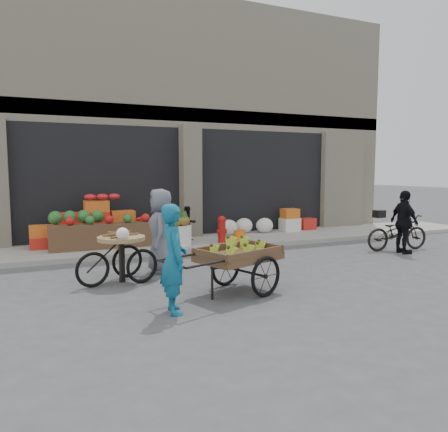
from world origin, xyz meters
name	(u,v)px	position (x,y,z in m)	size (l,w,h in m)	color
ground	(281,279)	(0.00, 0.00, 0.00)	(80.00, 80.00, 0.00)	#424244
sidewalk	(202,242)	(0.00, 4.10, 0.06)	(18.00, 2.20, 0.12)	gray
building	(161,131)	(0.00, 8.03, 3.37)	(14.00, 6.45, 7.00)	beige
fruit_display	(106,223)	(-2.48, 4.38, 0.67)	(3.10, 1.12, 1.24)	red
pineapple_bin	(181,235)	(-0.75, 3.60, 0.37)	(0.52, 0.52, 0.50)	silver
fire_hydrant	(222,228)	(0.35, 3.55, 0.50)	(0.22, 0.22, 0.71)	#A5140F
orange_bucket	(240,236)	(0.85, 3.50, 0.27)	(0.32, 0.32, 0.30)	orange
right_bay_goods	(274,223)	(2.61, 4.70, 0.41)	(3.35, 0.60, 0.70)	silver
seated_person	(188,224)	(-0.35, 4.20, 0.58)	(0.45, 0.35, 0.93)	black
banana_cart	(237,253)	(-1.16, -0.52, 0.68)	(2.39, 1.54, 0.93)	brown
vendor_woman	(174,259)	(-2.40, -1.05, 0.78)	(0.57, 0.37, 1.55)	#115E82
tricycle_cart	(121,251)	(-2.75, 0.95, 0.57)	(1.46, 1.04, 0.95)	#9E7F51
vendor_grey	(161,231)	(-1.88, 1.42, 0.83)	(0.81, 0.53, 1.65)	slate
bicycle	(397,232)	(4.22, 1.34, 0.45)	(0.60, 1.72, 0.90)	black
cyclist	(404,222)	(4.02, 0.94, 0.77)	(0.90, 0.37, 1.53)	black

